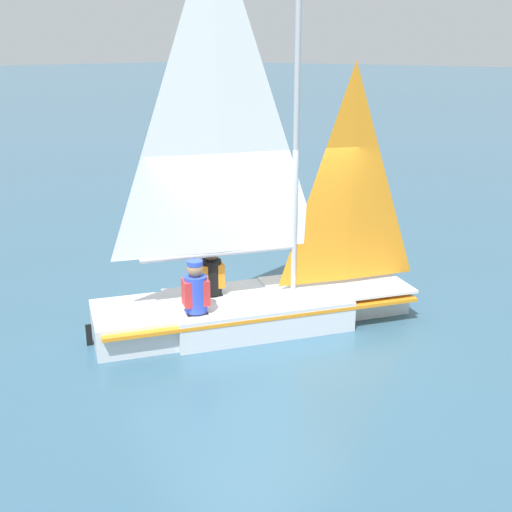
# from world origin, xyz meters

# --- Properties ---
(ground_plane) EXTENTS (260.00, 260.00, 0.00)m
(ground_plane) POSITION_xyz_m (0.00, 0.00, 0.00)
(ground_plane) COLOR #38607A
(sailboat_main) EXTENTS (4.51, 3.59, 5.54)m
(sailboat_main) POSITION_xyz_m (-0.02, 0.01, 0.79)
(sailboat_main) COLOR silver
(sailboat_main) RESTS_ON ground_plane
(sailor_helm) EXTENTS (0.43, 0.41, 1.16)m
(sailor_helm) POSITION_xyz_m (-0.37, 0.53, 0.62)
(sailor_helm) COLOR black
(sailor_helm) RESTS_ON ground_plane
(sailor_crew) EXTENTS (0.43, 0.41, 1.16)m
(sailor_crew) POSITION_xyz_m (-0.99, 0.23, 0.63)
(sailor_crew) COLOR black
(sailor_crew) RESTS_ON ground_plane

